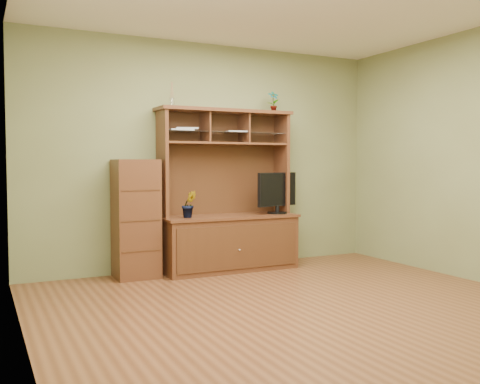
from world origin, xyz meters
TOP-DOWN VIEW (x-y plane):
  - room at (0.00, 0.00)m, footprint 4.54×4.04m
  - media_hutch at (0.14, 1.73)m, footprint 1.66×0.61m
  - monitor at (0.76, 1.65)m, footprint 0.62×0.24m
  - orchid_plant at (-0.39, 1.65)m, footprint 0.18×0.15m
  - top_plant at (0.80, 1.80)m, footprint 0.15×0.11m
  - reed_diffuser at (-0.52, 1.81)m, footprint 0.06×0.06m
  - magazines at (-0.17, 1.81)m, footprint 1.00×0.25m
  - side_cabinet at (-0.96, 1.77)m, footprint 0.47×0.43m

SIDE VIEW (x-z plane):
  - media_hutch at x=0.14m, z-range -0.43..1.47m
  - side_cabinet at x=-0.96m, z-range 0.00..1.31m
  - orchid_plant at x=-0.39m, z-range 0.65..0.96m
  - monitor at x=0.76m, z-range 0.66..1.17m
  - room at x=0.00m, z-range -0.02..2.72m
  - magazines at x=-0.17m, z-range 1.63..1.67m
  - reed_diffuser at x=-0.52m, z-range 1.87..2.16m
  - top_plant at x=0.80m, z-range 1.90..2.16m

